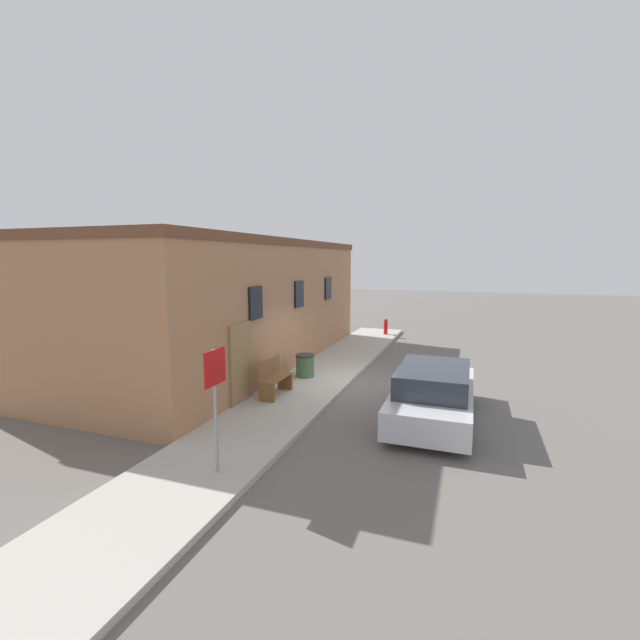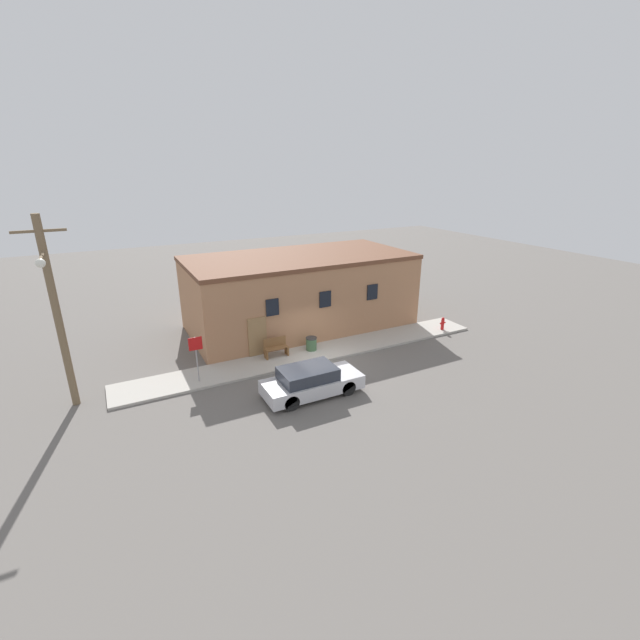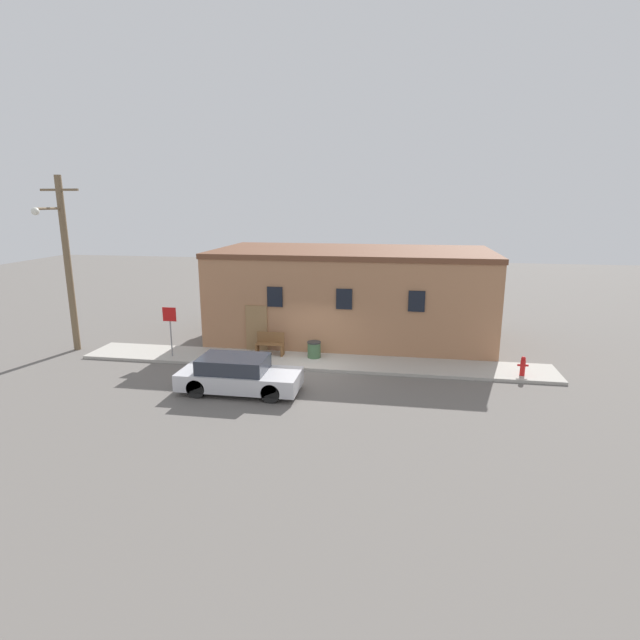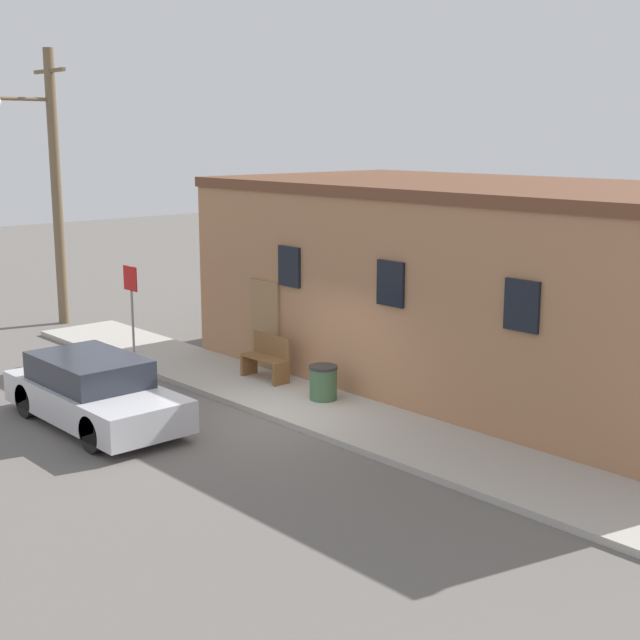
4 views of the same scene
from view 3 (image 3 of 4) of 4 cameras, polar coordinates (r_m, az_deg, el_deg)
ground_plane at (r=20.49m, az=-1.57°, el=-5.87°), size 80.00×80.00×0.00m
sidewalk at (r=21.50m, az=-1.00°, el=-4.75°), size 20.10×2.22×0.12m
brick_building at (r=25.00m, az=3.66°, el=2.96°), size 13.39×6.65×4.48m
fire_hydrant at (r=21.07m, az=22.17°, el=-4.88°), size 0.41×0.19×0.77m
stop_sign at (r=22.59m, az=-16.77°, el=-0.28°), size 0.61×0.06×2.19m
bench at (r=22.23m, az=-5.73°, el=-2.79°), size 1.23×0.44×1.00m
trash_bin at (r=21.73m, az=-0.68°, el=-3.39°), size 0.60×0.60×0.71m
utility_pole at (r=25.22m, az=-27.03°, el=6.08°), size 1.80×1.93×7.89m
parked_car at (r=18.39m, az=-9.33°, el=-6.21°), size 4.37×1.79×1.32m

